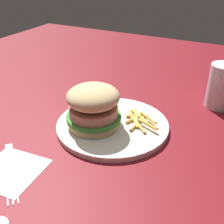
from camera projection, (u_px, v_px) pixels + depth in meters
ground_plane at (108, 126)px, 0.65m from camera, size 1.60×1.60×0.00m
plate at (112, 126)px, 0.64m from camera, size 0.25×0.25×0.01m
sandwich at (93, 106)px, 0.61m from camera, size 0.12×0.12×0.10m
fries_pile at (139, 119)px, 0.65m from camera, size 0.09×0.09×0.01m
napkin at (11, 170)px, 0.52m from camera, size 0.12×0.12×0.00m
fork at (10, 170)px, 0.52m from camera, size 0.13×0.14×0.00m
drink_glass at (221, 89)px, 0.71m from camera, size 0.07×0.07×0.11m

